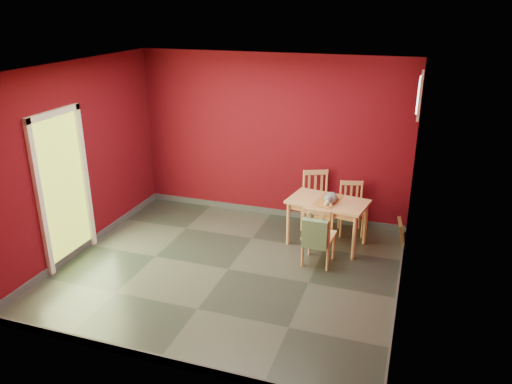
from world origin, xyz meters
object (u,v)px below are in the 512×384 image
(chair_far_left, at_px, (317,200))
(cat, at_px, (331,196))
(picture_frame, at_px, (401,233))
(tote_bag, at_px, (315,234))
(chair_near, at_px, (318,235))
(dining_table, at_px, (328,206))
(chair_far_right, at_px, (351,208))

(chair_far_left, relative_size, cat, 2.41)
(chair_far_left, relative_size, picture_frame, 2.36)
(tote_bag, bearing_deg, picture_frame, 48.17)
(tote_bag, relative_size, cat, 1.23)
(chair_near, height_order, cat, cat)
(dining_table, xyz_separation_m, chair_near, (0.00, -0.65, -0.17))
(dining_table, height_order, cat, cat)
(cat, bearing_deg, tote_bag, -108.77)
(cat, distance_m, picture_frame, 1.26)
(dining_table, distance_m, picture_frame, 1.20)
(chair_far_left, relative_size, tote_bag, 1.97)
(dining_table, bearing_deg, chair_far_left, 117.18)
(dining_table, xyz_separation_m, chair_far_left, (-0.28, 0.54, -0.14))
(dining_table, height_order, chair_near, chair_near)
(dining_table, relative_size, tote_bag, 2.59)
(cat, xyz_separation_m, picture_frame, (1.03, 0.39, -0.61))
(chair_far_right, xyz_separation_m, cat, (-0.23, -0.58, 0.38))
(chair_near, xyz_separation_m, picture_frame, (1.07, 0.99, -0.26))
(chair_near, bearing_deg, cat, 85.99)
(tote_bag, bearing_deg, dining_table, 89.73)
(cat, bearing_deg, chair_far_left, 103.12)
(chair_far_right, distance_m, cat, 0.74)
(tote_bag, xyz_separation_m, cat, (0.05, 0.81, 0.24))
(chair_far_left, bearing_deg, chair_far_right, -0.55)
(picture_frame, bearing_deg, cat, -159.20)
(picture_frame, bearing_deg, chair_near, -137.26)
(dining_table, bearing_deg, chair_near, -89.76)
(chair_near, bearing_deg, chair_far_right, 76.94)
(chair_far_left, xyz_separation_m, chair_near, (0.28, -1.19, -0.03))
(chair_near, distance_m, cat, 0.69)
(chair_near, distance_m, picture_frame, 1.48)
(tote_bag, height_order, cat, cat)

